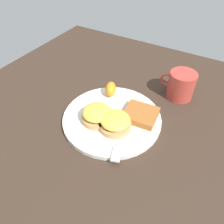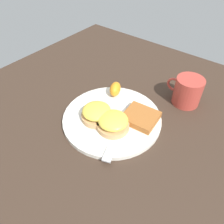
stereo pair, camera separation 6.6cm
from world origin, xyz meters
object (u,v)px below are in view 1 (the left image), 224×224
(cup, at_px, (181,85))
(hashbrown_patty, at_px, (140,114))
(sandwich_benedict_left, at_px, (97,114))
(fork, at_px, (121,133))
(orange_wedge, at_px, (111,89))
(sandwich_benedict_right, at_px, (115,122))

(cup, bearing_deg, hashbrown_patty, 69.34)
(sandwich_benedict_left, bearing_deg, fork, 170.27)
(fork, bearing_deg, orange_wedge, -50.80)
(sandwich_benedict_right, relative_size, fork, 0.43)
(sandwich_benedict_left, bearing_deg, hashbrown_patty, -144.20)
(sandwich_benedict_left, relative_size, fork, 0.43)
(sandwich_benedict_right, distance_m, hashbrown_patty, 0.09)
(fork, bearing_deg, hashbrown_patty, -101.41)
(fork, distance_m, cup, 0.28)
(hashbrown_patty, relative_size, orange_wedge, 1.66)
(orange_wedge, relative_size, cup, 0.50)
(sandwich_benedict_left, xyz_separation_m, hashbrown_patty, (-0.11, -0.08, -0.01))
(hashbrown_patty, xyz_separation_m, fork, (0.02, 0.09, -0.01))
(sandwich_benedict_right, relative_size, hashbrown_patty, 0.95)
(hashbrown_patty, bearing_deg, sandwich_benedict_right, 60.45)
(hashbrown_patty, distance_m, cup, 0.19)
(fork, bearing_deg, sandwich_benedict_right, -29.59)
(orange_wedge, bearing_deg, sandwich_benedict_left, 102.43)
(sandwich_benedict_right, xyz_separation_m, cup, (-0.11, -0.26, 0.01))
(hashbrown_patty, bearing_deg, sandwich_benedict_left, 35.80)
(hashbrown_patty, xyz_separation_m, orange_wedge, (0.14, -0.05, 0.01))
(sandwich_benedict_left, relative_size, orange_wedge, 1.58)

